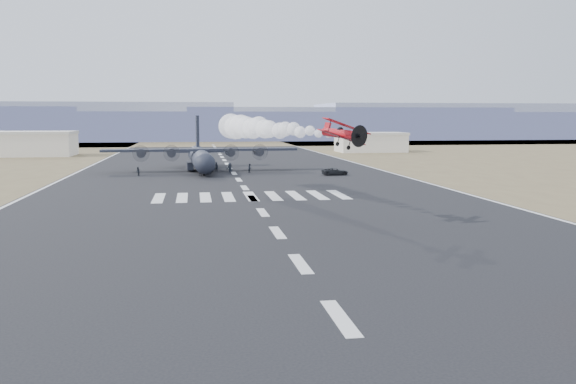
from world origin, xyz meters
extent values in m
plane|color=black|center=(0.00, 0.00, 0.00)|extent=(500.00, 500.00, 0.00)
cube|color=brown|center=(0.00, 230.00, 0.00)|extent=(500.00, 80.00, 0.00)
cube|color=#8A92B0|center=(-65.00, 260.00, 8.50)|extent=(150.00, 50.00, 17.00)
cube|color=#8A92B0|center=(0.00, 260.00, 6.50)|extent=(150.00, 50.00, 13.00)
cube|color=#8A92B0|center=(65.00, 260.00, 7.50)|extent=(150.00, 50.00, 15.00)
cube|color=#8A92B0|center=(130.00, 260.00, 8.50)|extent=(150.00, 50.00, 17.00)
cube|color=beige|center=(-52.00, 145.00, 3.00)|extent=(24.00, 14.00, 6.00)
cube|color=beige|center=(-52.00, 145.00, 6.30)|extent=(24.50, 14.50, 0.80)
cube|color=beige|center=(46.00, 150.00, 2.60)|extent=(20.00, 12.00, 5.20)
cube|color=beige|center=(46.00, 150.00, 5.50)|extent=(20.50, 12.50, 0.80)
cylinder|color=red|center=(6.69, 27.66, 8.83)|extent=(2.00, 4.78, 0.85)
sphere|color=black|center=(6.64, 27.84, 9.16)|extent=(0.66, 0.66, 0.66)
cylinder|color=black|center=(7.25, 25.47, 8.83)|extent=(1.05, 0.78, 0.94)
cylinder|color=black|center=(7.34, 25.15, 8.83)|extent=(2.02, 0.55, 2.07)
cube|color=red|center=(6.78, 27.29, 8.50)|extent=(5.53, 2.28, 1.63)
cube|color=red|center=(6.85, 27.02, 9.64)|extent=(5.71, 2.33, 1.68)
cube|color=red|center=(6.15, 29.76, 9.31)|extent=(0.30, 0.85, 0.94)
cube|color=red|center=(6.15, 29.76, 8.83)|extent=(1.99, 1.11, 0.08)
cylinder|color=black|center=(6.15, 26.74, 7.70)|extent=(0.21, 0.43, 0.41)
cylinder|color=black|center=(7.61, 27.12, 7.70)|extent=(0.21, 0.43, 0.41)
sphere|color=white|center=(6.10, 29.94, 8.83)|extent=(0.66, 0.66, 0.66)
sphere|color=white|center=(5.53, 32.13, 8.86)|extent=(0.88, 0.88, 0.88)
sphere|color=white|center=(4.97, 34.32, 8.89)|extent=(1.09, 1.09, 1.09)
sphere|color=white|center=(4.40, 36.51, 8.92)|extent=(1.31, 1.31, 1.31)
sphere|color=white|center=(3.83, 38.70, 8.95)|extent=(1.52, 1.52, 1.52)
sphere|color=white|center=(3.27, 40.90, 8.98)|extent=(1.74, 1.74, 1.74)
sphere|color=white|center=(2.70, 43.09, 9.00)|extent=(1.95, 1.95, 1.95)
sphere|color=white|center=(2.13, 45.28, 9.03)|extent=(2.17, 2.17, 2.17)
sphere|color=white|center=(1.57, 47.47, 9.06)|extent=(2.38, 2.38, 2.38)
sphere|color=white|center=(1.00, 49.66, 9.09)|extent=(2.60, 2.60, 2.60)
sphere|color=white|center=(0.44, 51.85, 9.12)|extent=(2.82, 2.82, 2.82)
sphere|color=white|center=(-0.13, 54.04, 9.15)|extent=(3.03, 3.03, 3.03)
sphere|color=white|center=(-0.70, 56.23, 9.17)|extent=(3.25, 3.25, 3.25)
sphere|color=white|center=(-1.26, 58.42, 9.20)|extent=(3.46, 3.46, 3.46)
sphere|color=white|center=(-1.83, 60.61, 9.23)|extent=(3.68, 3.68, 3.68)
cylinder|color=black|center=(-6.07, 90.07, 2.43)|extent=(4.83, 26.27, 3.73)
sphere|color=black|center=(-5.52, 77.01, 2.43)|extent=(3.73, 3.73, 3.73)
cone|color=black|center=(-6.62, 103.12, 2.43)|extent=(3.97, 5.75, 3.73)
cube|color=black|center=(-6.03, 89.13, 4.20)|extent=(37.47, 5.49, 0.47)
cylinder|color=black|center=(-17.20, 88.20, 3.73)|extent=(1.83, 3.61, 1.68)
cylinder|color=#3F3F44|center=(-17.12, 86.33, 3.73)|extent=(3.17, 0.18, 3.17)
cylinder|color=black|center=(-11.60, 88.43, 3.73)|extent=(1.83, 3.61, 1.68)
cylinder|color=#3F3F44|center=(-11.52, 86.57, 3.73)|extent=(3.17, 0.18, 3.17)
cylinder|color=black|center=(-0.41, 88.90, 3.73)|extent=(1.83, 3.61, 1.68)
cylinder|color=#3F3F44|center=(-0.33, 87.04, 3.73)|extent=(3.17, 0.18, 3.17)
cylinder|color=black|center=(5.18, 89.14, 3.73)|extent=(1.83, 3.61, 1.68)
cylinder|color=#3F3F44|center=(5.26, 87.27, 3.73)|extent=(3.17, 0.18, 3.17)
cube|color=black|center=(-6.54, 101.26, 7.09)|extent=(0.74, 4.22, 7.47)
cube|color=black|center=(-6.56, 101.72, 3.17)|extent=(13.17, 3.35, 0.33)
cube|color=black|center=(-8.16, 90.91, 1.03)|extent=(1.35, 5.64, 1.49)
cylinder|color=black|center=(-8.16, 90.91, 0.51)|extent=(0.51, 1.05, 1.03)
cube|color=black|center=(-4.05, 91.09, 1.03)|extent=(1.35, 5.64, 1.49)
cylinder|color=black|center=(-4.05, 91.09, 0.51)|extent=(0.51, 1.05, 1.03)
cylinder|color=black|center=(-5.63, 79.81, 0.42)|extent=(0.41, 0.85, 0.84)
imported|color=black|center=(17.92, 77.59, 0.66)|extent=(4.77, 2.23, 1.32)
imported|color=black|center=(-4.49, 82.59, 0.87)|extent=(0.68, 0.75, 1.74)
imported|color=black|center=(3.09, 84.70, 0.85)|extent=(0.89, 0.97, 1.71)
imported|color=black|center=(-0.75, 84.86, 0.92)|extent=(1.24, 0.66, 1.84)
imported|color=black|center=(-4.92, 82.92, 0.86)|extent=(1.02, 1.12, 1.73)
imported|color=black|center=(-0.50, 87.38, 0.87)|extent=(0.94, 0.67, 1.75)
imported|color=black|center=(-6.25, 80.16, 0.81)|extent=(1.57, 1.10, 1.63)
imported|color=black|center=(-3.10, 87.60, 0.94)|extent=(0.88, 0.85, 1.88)
imported|color=black|center=(-17.31, 81.22, 0.80)|extent=(0.71, 0.90, 1.61)
camera|label=1|loc=(-7.39, -29.93, 10.38)|focal=38.00mm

